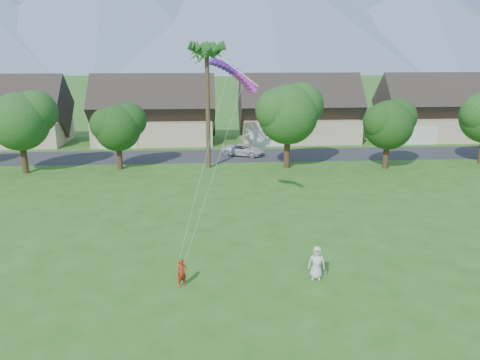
{
  "coord_description": "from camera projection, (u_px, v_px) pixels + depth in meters",
  "views": [
    {
      "loc": [
        -1.86,
        -18.33,
        11.74
      ],
      "look_at": [
        0.0,
        10.0,
        3.8
      ],
      "focal_mm": 35.0,
      "sensor_mm": 36.0,
      "label": 1
    }
  ],
  "objects": [
    {
      "name": "mountain_ridge",
      "position": [
        229.0,
        18.0,
        263.56
      ],
      "size": [
        540.0,
        240.0,
        70.0
      ],
      "color": "slate",
      "rests_on": "ground"
    },
    {
      "name": "ground",
      "position": [
        255.0,
        322.0,
        20.89
      ],
      "size": [
        500.0,
        500.0,
        0.0
      ],
      "primitive_type": "plane",
      "color": "#2D6019",
      "rests_on": "ground"
    },
    {
      "name": "tree_row",
      "position": [
        217.0,
        121.0,
        46.33
      ],
      "size": [
        62.27,
        6.67,
        8.45
      ],
      "color": "#47301C",
      "rests_on": "ground"
    },
    {
      "name": "fan_palm",
      "position": [
        207.0,
        49.0,
        44.97
      ],
      "size": [
        3.0,
        3.0,
        13.8
      ],
      "color": "#4C3D26",
      "rests_on": "ground"
    },
    {
      "name": "parked_car",
      "position": [
        243.0,
        150.0,
        53.51
      ],
      "size": [
        5.21,
        3.8,
        1.32
      ],
      "primitive_type": "imported",
      "rotation": [
        0.0,
        0.0,
        1.19
      ],
      "color": "silver",
      "rests_on": "ground"
    },
    {
      "name": "parafoil_kite",
      "position": [
        235.0,
        73.0,
        29.57
      ],
      "size": [
        3.46,
        1.26,
        0.5
      ],
      "rotation": [
        0.0,
        0.0,
        0.17
      ],
      "color": "#5717AF",
      "rests_on": "ground"
    },
    {
      "name": "houses_row",
      "position": [
        227.0,
        115.0,
        61.31
      ],
      "size": [
        72.75,
        8.19,
        8.86
      ],
      "color": "beige",
      "rests_on": "ground"
    },
    {
      "name": "kite_flyer",
      "position": [
        182.0,
        273.0,
        23.83
      ],
      "size": [
        0.66,
        0.59,
        1.51
      ],
      "primitive_type": "imported",
      "rotation": [
        0.0,
        0.0,
        0.53
      ],
      "color": "#AC2B13",
      "rests_on": "ground"
    },
    {
      "name": "street",
      "position": [
        226.0,
        156.0,
        53.56
      ],
      "size": [
        90.0,
        7.0,
        0.01
      ],
      "primitive_type": "cube",
      "color": "#2D2D30",
      "rests_on": "ground"
    },
    {
      "name": "watcher",
      "position": [
        317.0,
        263.0,
        24.63
      ],
      "size": [
        0.97,
        0.73,
        1.8
      ],
      "primitive_type": "imported",
      "rotation": [
        0.0,
        0.0,
        -0.19
      ],
      "color": "silver",
      "rests_on": "ground"
    }
  ]
}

